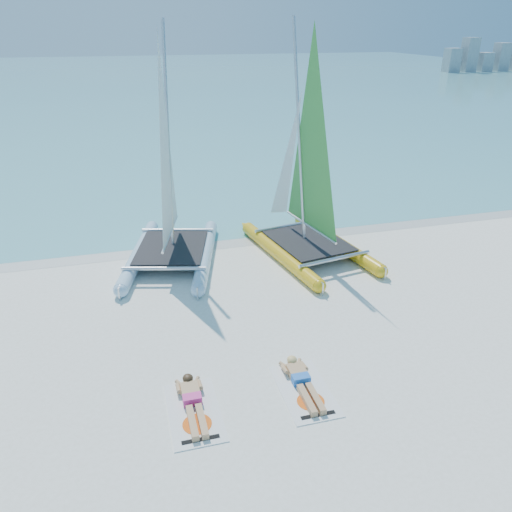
{
  "coord_description": "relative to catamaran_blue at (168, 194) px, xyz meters",
  "views": [
    {
      "loc": [
        -3.31,
        -10.25,
        6.86
      ],
      "look_at": [
        -0.19,
        1.2,
        1.33
      ],
      "focal_mm": 35.0,
      "sensor_mm": 36.0,
      "label": 1
    }
  ],
  "objects": [
    {
      "name": "distant_skyline",
      "position": [
        55.78,
        57.53,
        -0.23
      ],
      "size": [
        14.0,
        2.0,
        5.0
      ],
      "color": "#9EA5AE",
      "rests_on": "ground"
    },
    {
      "name": "ground",
      "position": [
        2.08,
        -4.47,
        -2.17
      ],
      "size": [
        140.0,
        140.0,
        0.0
      ],
      "primitive_type": "plane",
      "color": "white",
      "rests_on": "ground"
    },
    {
      "name": "wet_sand_strip",
      "position": [
        2.08,
        1.03,
        -2.17
      ],
      "size": [
        140.0,
        1.4,
        0.01
      ],
      "primitive_type": "cube",
      "color": "beige",
      "rests_on": "ground"
    },
    {
      "name": "sea",
      "position": [
        2.08,
        58.53,
        -2.16
      ],
      "size": [
        140.0,
        115.0,
        0.01
      ],
      "primitive_type": "cube",
      "color": "#79CBC6",
      "rests_on": "ground"
    },
    {
      "name": "sunbather_b",
      "position": [
        1.87,
        -6.94,
        -2.05
      ],
      "size": [
        0.37,
        1.73,
        0.26
      ],
      "color": "tan",
      "rests_on": "towel_b"
    },
    {
      "name": "sunbather_a",
      "position": [
        -0.42,
        -6.96,
        -2.05
      ],
      "size": [
        0.37,
        1.73,
        0.26
      ],
      "color": "tan",
      "rests_on": "towel_a"
    },
    {
      "name": "towel_a",
      "position": [
        -0.42,
        -7.15,
        -2.16
      ],
      "size": [
        1.0,
        1.85,
        0.02
      ],
      "primitive_type": "cube",
      "color": "white",
      "rests_on": "ground"
    },
    {
      "name": "towel_b",
      "position": [
        1.87,
        -7.13,
        -2.16
      ],
      "size": [
        1.0,
        1.85,
        0.02
      ],
      "primitive_type": "cube",
      "color": "white",
      "rests_on": "ground"
    },
    {
      "name": "catamaran_blue",
      "position": [
        0.0,
        0.0,
        0.0
      ],
      "size": [
        3.83,
        5.8,
        7.27
      ],
      "rotation": [
        0.0,
        0.0,
        -0.26
      ],
      "color": "#A0C1D3",
      "rests_on": "ground"
    },
    {
      "name": "catamaran_yellow",
      "position": [
        4.25,
        -0.23,
        0.14
      ],
      "size": [
        3.47,
        5.92,
        7.35
      ],
      "rotation": [
        0.0,
        0.0,
        0.17
      ],
      "color": "orange",
      "rests_on": "ground"
    }
  ]
}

